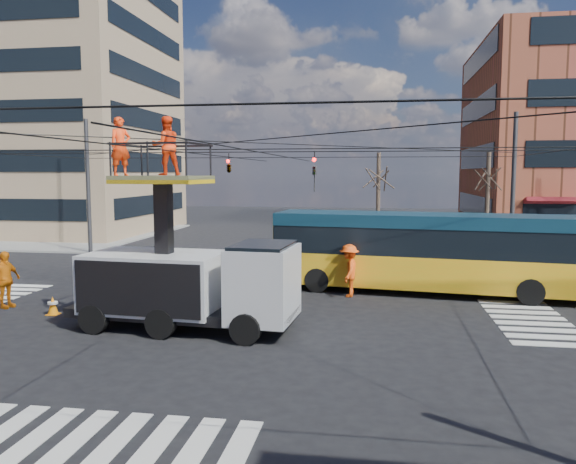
% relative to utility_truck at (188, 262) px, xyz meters
% --- Properties ---
extents(ground, '(120.00, 120.00, 0.00)m').
position_rel_utility_truck_xyz_m(ground, '(0.76, 2.65, -2.11)').
color(ground, black).
rests_on(ground, ground).
extents(sidewalk_nw, '(18.00, 18.00, 0.12)m').
position_rel_utility_truck_xyz_m(sidewalk_nw, '(-20.24, 23.65, -2.05)').
color(sidewalk_nw, slate).
rests_on(sidewalk_nw, ground).
extents(crosswalks, '(22.40, 22.40, 0.02)m').
position_rel_utility_truck_xyz_m(crosswalks, '(0.76, 2.65, -2.10)').
color(crosswalks, silver).
rests_on(crosswalks, ground).
extents(building_tower, '(18.06, 16.06, 30.00)m').
position_rel_utility_truck_xyz_m(building_tower, '(-21.22, 26.63, 12.89)').
color(building_tower, '#8F795B').
rests_on(building_tower, ground).
extents(overhead_network, '(24.24, 24.24, 8.00)m').
position_rel_utility_truck_xyz_m(overhead_network, '(0.69, 3.06, 2.17)').
color(overhead_network, '#2D2D30').
rests_on(overhead_network, ground).
extents(tree_a, '(2.00, 2.00, 6.00)m').
position_rel_utility_truck_xyz_m(tree_a, '(5.76, 16.15, 2.51)').
color(tree_a, '#382B21').
rests_on(tree_a, ground).
extents(tree_b, '(2.00, 2.00, 6.00)m').
position_rel_utility_truck_xyz_m(tree_b, '(11.76, 16.15, 2.51)').
color(tree_b, '#382B21').
rests_on(tree_b, ground).
extents(utility_truck, '(7.15, 3.08, 6.57)m').
position_rel_utility_truck_xyz_m(utility_truck, '(0.00, 0.00, 0.00)').
color(utility_truck, black).
rests_on(utility_truck, ground).
extents(city_bus, '(12.63, 4.18, 3.20)m').
position_rel_utility_truck_xyz_m(city_bus, '(7.78, 6.59, -0.39)').
color(city_bus, orange).
rests_on(city_bus, ground).
extents(traffic_cone, '(0.36, 0.36, 0.64)m').
position_rel_utility_truck_xyz_m(traffic_cone, '(-5.21, 0.94, -1.80)').
color(traffic_cone, orange).
rests_on(traffic_cone, ground).
extents(worker_ground, '(0.80, 1.29, 2.06)m').
position_rel_utility_truck_xyz_m(worker_ground, '(-7.43, 1.56, -1.09)').
color(worker_ground, '#CE680D').
rests_on(worker_ground, ground).
extents(flagger, '(0.83, 1.37, 2.07)m').
position_rel_utility_truck_xyz_m(flagger, '(4.67, 5.39, -1.08)').
color(flagger, '#ED490E').
rests_on(flagger, ground).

